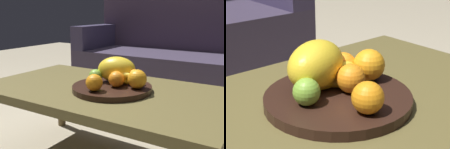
% 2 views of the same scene
% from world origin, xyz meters
% --- Properties ---
extents(coffee_table, '(1.16, 0.65, 0.41)m').
position_xyz_m(coffee_table, '(0.00, 0.00, 0.37)').
color(coffee_table, brown).
rests_on(coffee_table, ground_plane).
extents(fruit_bowl, '(0.36, 0.36, 0.03)m').
position_xyz_m(fruit_bowl, '(0.05, -0.01, 0.42)').
color(fruit_bowl, black).
rests_on(fruit_bowl, coffee_table).
extents(melon_large_front, '(0.21, 0.18, 0.12)m').
position_xyz_m(melon_large_front, '(0.03, 0.05, 0.49)').
color(melon_large_front, yellow).
rests_on(melon_large_front, fruit_bowl).
extents(orange_front, '(0.08, 0.08, 0.08)m').
position_xyz_m(orange_front, '(0.17, -0.00, 0.48)').
color(orange_front, orange).
rests_on(orange_front, fruit_bowl).
extents(orange_left, '(0.07, 0.07, 0.07)m').
position_xyz_m(orange_left, '(0.03, -0.13, 0.47)').
color(orange_left, orange).
rests_on(orange_left, fruit_bowl).
extents(orange_right, '(0.07, 0.07, 0.07)m').
position_xyz_m(orange_right, '(0.13, 0.05, 0.47)').
color(orange_right, orange).
rests_on(orange_right, fruit_bowl).
extents(orange_back, '(0.07, 0.07, 0.07)m').
position_xyz_m(orange_back, '(0.08, -0.03, 0.47)').
color(orange_back, orange).
rests_on(orange_back, fruit_bowl).
extents(apple_front, '(0.06, 0.06, 0.06)m').
position_xyz_m(apple_front, '(-0.04, -0.01, 0.47)').
color(apple_front, '#7BAD36').
rests_on(apple_front, fruit_bowl).
extents(banana_bunch, '(0.15, 0.14, 0.06)m').
position_xyz_m(banana_bunch, '(0.06, 0.03, 0.46)').
color(banana_bunch, yellow).
rests_on(banana_bunch, fruit_bowl).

